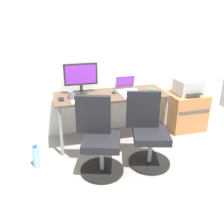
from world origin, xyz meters
name	(u,v)px	position (x,y,z in m)	size (l,w,h in m)	color
ground_plane	(111,139)	(0.00, 0.00, 0.00)	(5.28, 5.28, 0.00)	gray
back_wall	(104,51)	(0.00, 0.39, 1.30)	(4.40, 0.04, 2.60)	white
desk	(111,99)	(0.00, 0.00, 0.67)	(1.62, 0.61, 0.75)	brown
office_chair_left	(99,139)	(-0.34, -0.69, 0.42)	(0.56, 0.56, 0.94)	black
office_chair_right	(148,133)	(0.30, -0.69, 0.42)	(0.54, 0.54, 0.94)	black
side_cabinet	(185,111)	(1.31, 0.09, 0.30)	(0.59, 0.52, 0.61)	#B77542
printer	(188,87)	(1.31, 0.09, 0.72)	(0.38, 0.40, 0.24)	#B7B7B7
water_bottle_on_floor	(36,157)	(-1.10, -0.44, 0.15)	(0.09, 0.09, 0.31)	#8CBFF2
desktop_monitor	(81,76)	(-0.40, 0.16, 1.00)	(0.48, 0.18, 0.43)	#262626
open_laptop	(126,87)	(0.26, 0.09, 0.80)	(0.31, 0.28, 0.22)	silver
keyboard_by_monitor	(84,101)	(-0.43, -0.23, 0.76)	(0.34, 0.12, 0.02)	silver
keyboard_by_laptop	(135,96)	(0.29, -0.21, 0.76)	(0.34, 0.12, 0.02)	silver
mouse_by_monitor	(80,98)	(-0.46, -0.09, 0.76)	(0.06, 0.10, 0.03)	#515156
mouse_by_laptop	(114,92)	(0.05, 0.03, 0.76)	(0.06, 0.10, 0.03)	#2D2D2D
coffee_mug	(152,92)	(0.55, -0.19, 0.79)	(0.08, 0.08, 0.09)	green
pen_cup	(71,95)	(-0.58, -0.06, 0.80)	(0.07, 0.07, 0.10)	slate
phone_near_laptop	(61,99)	(-0.71, -0.06, 0.75)	(0.07, 0.14, 0.01)	black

